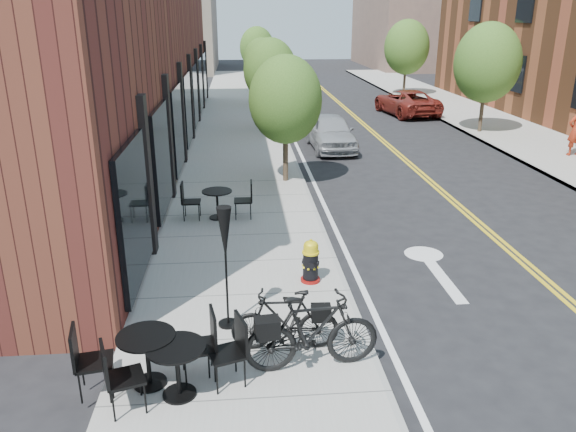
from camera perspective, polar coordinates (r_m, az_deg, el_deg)
name	(u,v)px	position (r m, az deg, el deg)	size (l,w,h in m)	color
ground	(368,339)	(9.48, 8.09, -12.26)	(120.00, 120.00, 0.00)	black
sidewalk_near	(240,174)	(18.48, -4.85, 4.23)	(4.00, 70.00, 0.12)	#9E9B93
building_near	(114,58)	(22.32, -17.25, 15.11)	(5.00, 28.00, 7.00)	#461A16
bg_building_left	(171,14)	(56.13, -11.82, 19.44)	(8.00, 14.00, 10.00)	#726656
bg_building_right	(419,3)	(60.55, 13.13, 20.30)	(10.00, 16.00, 12.00)	brown
tree_near_a	(285,100)	(17.03, -0.26, 11.72)	(2.20, 2.20, 3.81)	#382B1E
tree_near_b	(270,71)	(24.95, -1.83, 14.55)	(2.30, 2.30, 3.98)	#382B1E
tree_near_c	(262,61)	(32.93, -2.65, 15.50)	(2.10, 2.10, 3.67)	#382B1E
tree_near_d	(257,48)	(40.89, -3.17, 16.70)	(2.40, 2.40, 4.11)	#382B1E
tree_far_b	(487,63)	(26.13, 19.58, 14.46)	(2.80, 2.80, 4.62)	#382B1E
tree_far_c	(407,47)	(37.39, 11.97, 16.44)	(2.80, 2.80, 4.62)	#382B1E
fire_hydrant	(311,261)	(10.81, 2.31, -4.64)	(0.50, 0.50, 0.87)	maroon
bicycle_left	(285,320)	(8.68, -0.29, -10.55)	(0.47, 1.65, 0.99)	black
bicycle_right	(312,332)	(8.22, 2.47, -11.70)	(0.56, 1.97, 1.18)	black
bistro_set_a	(177,364)	(7.87, -11.19, -14.49)	(1.88, 1.03, 0.99)	black
bistro_set_b	(147,352)	(8.17, -14.11, -13.29)	(1.91, 0.93, 1.01)	black
bistro_set_c	(217,200)	(14.23, -7.20, 1.60)	(1.74, 0.76, 0.94)	black
patio_umbrella	(225,242)	(8.93, -6.42, -2.66)	(0.34, 0.34, 2.08)	black
parked_car_a	(331,132)	(22.16, 4.35, 8.51)	(1.60, 3.98, 1.35)	#979A9E
parked_car_b	(292,102)	(30.11, 0.39, 11.51)	(1.37, 3.93, 1.30)	black
parked_car_c	(289,82)	(38.10, 0.12, 13.48)	(2.22, 5.47, 1.59)	#B9B9BE
parked_car_far	(406,102)	(30.66, 11.92, 11.26)	(2.18, 4.72, 1.31)	maroon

